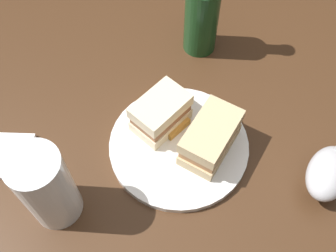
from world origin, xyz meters
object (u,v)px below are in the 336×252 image
Objects in this scene: gravy_boat at (328,172)px; napkin at (0,155)px; pint_glass at (49,190)px; sandwich_half_left at (211,138)px; plate at (179,145)px; cider_bottle at (202,11)px; sandwich_half_right at (161,113)px.

gravy_boat is 0.57m from napkin.
gravy_boat is (0.44, 0.04, -0.03)m from pint_glass.
pint_glass reaches higher than sandwich_half_left.
pint_glass reaches higher than plate.
plate is 1.86× the size of sandwich_half_left.
cider_bottle reaches higher than sandwich_half_left.
plate is 1.00× the size of cider_bottle.
cider_bottle is 0.47m from napkin.
sandwich_half_left is 1.14× the size of sandwich_half_right.
pint_glass is at bearing -174.98° from gravy_boat.
cider_bottle reaches higher than napkin.
cider_bottle reaches higher than sandwich_half_right.
plate is 0.07m from sandwich_half_right.
gravy_boat is at bearing -22.82° from sandwich_half_right.
cider_bottle is 2.27× the size of napkin.
napkin is (-0.29, -0.06, -0.04)m from sandwich_half_right.
plate is at bearing -101.27° from cider_bottle.
sandwich_half_right is 0.74× the size of pint_glass.
gravy_boat is 1.14× the size of napkin.
sandwich_half_left is at bearing 161.42° from gravy_boat.
sandwich_half_right is 0.30m from gravy_boat.
sandwich_half_right reaches higher than napkin.
gravy_boat is at bearing -5.73° from napkin.
plate is at bearing 163.34° from gravy_boat.
gravy_boat reaches higher than plate.
sandwich_half_left is 0.28m from pint_glass.
sandwich_half_right is 0.23m from cider_bottle.
napkin is (-0.12, 0.10, -0.06)m from pint_glass.
sandwich_half_right reaches higher than plate.
pint_glass is at bearing -38.80° from napkin.
cider_bottle is (0.25, 0.36, 0.03)m from pint_glass.
sandwich_half_right is 0.23m from pint_glass.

